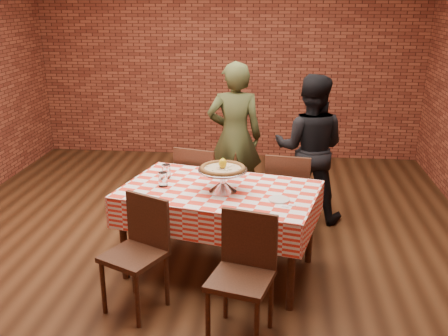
{
  "coord_description": "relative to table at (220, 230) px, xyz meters",
  "views": [
    {
      "loc": [
        0.72,
        -4.37,
        2.28
      ],
      "look_at": [
        0.29,
        -0.37,
        0.92
      ],
      "focal_mm": 41.05,
      "sensor_mm": 36.0,
      "label": 1
    }
  ],
  "objects": [
    {
      "name": "ground",
      "position": [
        -0.26,
        0.42,
        -0.38
      ],
      "size": [
        6.0,
        6.0,
        0.0
      ],
      "primitive_type": "plane",
      "color": "black",
      "rests_on": "ground"
    },
    {
      "name": "back_wall",
      "position": [
        -0.26,
        3.42,
        1.08
      ],
      "size": [
        5.5,
        0.0,
        5.5
      ],
      "primitive_type": "plane",
      "rotation": [
        1.57,
        0.0,
        0.0
      ],
      "color": "maroon",
      "rests_on": "ground"
    },
    {
      "name": "table",
      "position": [
        0.0,
        0.0,
        0.0
      ],
      "size": [
        1.75,
        1.28,
        0.75
      ],
      "primitive_type": "cube",
      "rotation": [
        0.0,
        0.0,
        -0.23
      ],
      "color": "#462615",
      "rests_on": "ground"
    },
    {
      "name": "tablecloth",
      "position": [
        0.0,
        0.0,
        0.25
      ],
      "size": [
        1.79,
        1.32,
        0.27
      ],
      "primitive_type": null,
      "rotation": [
        0.0,
        0.0,
        -0.23
      ],
      "color": "red",
      "rests_on": "table"
    },
    {
      "name": "pizza_stand",
      "position": [
        0.03,
        -0.04,
        0.47
      ],
      "size": [
        0.42,
        0.42,
        0.18
      ],
      "primitive_type": null,
      "rotation": [
        0.0,
        0.0,
        0.03
      ],
      "color": "silver",
      "rests_on": "tablecloth"
    },
    {
      "name": "pizza",
      "position": [
        0.03,
        -0.04,
        0.57
      ],
      "size": [
        0.38,
        0.38,
        0.03
      ],
      "primitive_type": "cylinder",
      "rotation": [
        0.0,
        0.0,
        0.03
      ],
      "color": "#CABB8C",
      "rests_on": "pizza_stand"
    },
    {
      "name": "lemon",
      "position": [
        0.03,
        -0.04,
        0.62
      ],
      "size": [
        0.07,
        0.07,
        0.08
      ],
      "primitive_type": "ellipsoid",
      "rotation": [
        0.0,
        0.0,
        0.03
      ],
      "color": "yellow",
      "rests_on": "pizza"
    },
    {
      "name": "water_glass_left",
      "position": [
        -0.48,
        0.01,
        0.44
      ],
      "size": [
        0.09,
        0.09,
        0.12
      ],
      "primitive_type": "cylinder",
      "rotation": [
        0.0,
        0.0,
        -0.23
      ],
      "color": "white",
      "rests_on": "tablecloth"
    },
    {
      "name": "water_glass_right",
      "position": [
        -0.49,
        0.22,
        0.44
      ],
      "size": [
        0.09,
        0.09,
        0.12
      ],
      "primitive_type": "cylinder",
      "rotation": [
        0.0,
        0.0,
        -0.23
      ],
      "color": "white",
      "rests_on": "tablecloth"
    },
    {
      "name": "side_plate",
      "position": [
        0.49,
        -0.2,
        0.39
      ],
      "size": [
        0.2,
        0.2,
        0.01
      ],
      "primitive_type": "cylinder",
      "rotation": [
        0.0,
        0.0,
        -0.23
      ],
      "color": "white",
      "rests_on": "tablecloth"
    },
    {
      "name": "sweetener_packet_a",
      "position": [
        0.54,
        -0.32,
        0.39
      ],
      "size": [
        0.06,
        0.04,
        0.0
      ],
      "primitive_type": "cube",
      "rotation": [
        0.0,
        0.0,
        -0.21
      ],
      "color": "white",
      "rests_on": "tablecloth"
    },
    {
      "name": "sweetener_packet_b",
      "position": [
        0.59,
        -0.3,
        0.39
      ],
      "size": [
        0.06,
        0.05,
        0.0
      ],
      "primitive_type": "cube",
      "rotation": [
        0.0,
        0.0,
        -0.33
      ],
      "color": "white",
      "rests_on": "tablecloth"
    },
    {
      "name": "condiment_caddy",
      "position": [
        0.08,
        0.32,
        0.45
      ],
      "size": [
        0.1,
        0.08,
        0.13
      ],
      "primitive_type": "cube",
      "rotation": [
        0.0,
        0.0,
        0.02
      ],
      "color": "silver",
      "rests_on": "tablecloth"
    },
    {
      "name": "chair_near_left",
      "position": [
        -0.57,
        -0.66,
        0.06
      ],
      "size": [
        0.53,
        0.53,
        0.87
      ],
      "primitive_type": null,
      "rotation": [
        0.0,
        0.0,
        -0.46
      ],
      "color": "#462615",
      "rests_on": "ground"
    },
    {
      "name": "chair_near_right",
      "position": [
        0.25,
        -0.91,
        0.07
      ],
      "size": [
        0.49,
        0.49,
        0.88
      ],
      "primitive_type": null,
      "rotation": [
        0.0,
        0.0,
        -0.25
      ],
      "color": "#462615",
      "rests_on": "ground"
    },
    {
      "name": "chair_far_left",
      "position": [
        -0.27,
        0.82,
        0.07
      ],
      "size": [
        0.51,
        0.51,
        0.9
      ],
      "primitive_type": null,
      "rotation": [
        0.0,
        0.0,
        2.88
      ],
      "color": "#462615",
      "rests_on": "ground"
    },
    {
      "name": "chair_far_right",
      "position": [
        0.6,
        0.7,
        0.07
      ],
      "size": [
        0.47,
        0.47,
        0.9
      ],
      "primitive_type": null,
      "rotation": [
        0.0,
        0.0,
        3.0
      ],
      "color": "#462615",
      "rests_on": "ground"
    },
    {
      "name": "diner_olive",
      "position": [
        0.01,
        1.42,
        0.44
      ],
      "size": [
        0.64,
        0.46,
        1.64
      ],
      "primitive_type": "imported",
      "rotation": [
        0.0,
        0.0,
        3.25
      ],
      "color": "#3E4624",
      "rests_on": "ground"
    },
    {
      "name": "diner_black",
      "position": [
        0.81,
        1.21,
        0.4
      ],
      "size": [
        0.83,
        0.69,
        1.55
      ],
      "primitive_type": "imported",
      "rotation": [
        0.0,
        0.0,
        2.99
      ],
      "color": "black",
      "rests_on": "ground"
    }
  ]
}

